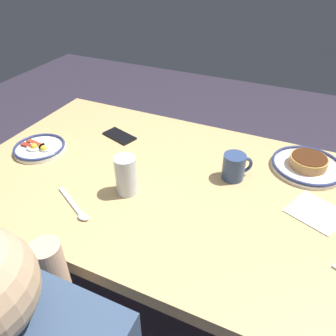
% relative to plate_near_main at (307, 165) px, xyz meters
% --- Properties ---
extents(ground_plane, '(6.00, 6.00, 0.00)m').
position_rel_plate_near_main_xyz_m(ground_plane, '(0.43, 0.27, -0.76)').
color(ground_plane, '#302A39').
extents(dining_table, '(1.48, 0.88, 0.75)m').
position_rel_plate_near_main_xyz_m(dining_table, '(0.43, 0.27, -0.11)').
color(dining_table, tan).
rests_on(dining_table, ground_plane).
extents(plate_near_main, '(0.26, 0.26, 0.05)m').
position_rel_plate_near_main_xyz_m(plate_near_main, '(0.00, 0.00, 0.00)').
color(plate_near_main, silver).
rests_on(plate_near_main, dining_table).
extents(plate_center_pancakes, '(0.20, 0.20, 0.04)m').
position_rel_plate_near_main_xyz_m(plate_center_pancakes, '(0.99, 0.32, -0.01)').
color(plate_center_pancakes, white).
rests_on(plate_center_pancakes, dining_table).
extents(coffee_mug, '(0.10, 0.09, 0.10)m').
position_rel_plate_near_main_xyz_m(coffee_mug, '(0.23, 0.17, 0.03)').
color(coffee_mug, '#334772').
rests_on(coffee_mug, dining_table).
extents(drinking_glass, '(0.07, 0.07, 0.14)m').
position_rel_plate_near_main_xyz_m(drinking_glass, '(0.54, 0.39, 0.04)').
color(drinking_glass, silver).
rests_on(drinking_glass, dining_table).
extents(cell_phone, '(0.16, 0.11, 0.01)m').
position_rel_plate_near_main_xyz_m(cell_phone, '(0.76, 0.09, -0.01)').
color(cell_phone, black).
rests_on(cell_phone, dining_table).
extents(paper_napkin, '(0.19, 0.19, 0.00)m').
position_rel_plate_near_main_xyz_m(paper_napkin, '(-0.05, 0.24, -0.02)').
color(paper_napkin, white).
rests_on(paper_napkin, dining_table).
extents(tea_spoon, '(0.18, 0.10, 0.01)m').
position_rel_plate_near_main_xyz_m(tea_spoon, '(0.64, 0.54, -0.01)').
color(tea_spoon, silver).
rests_on(tea_spoon, dining_table).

